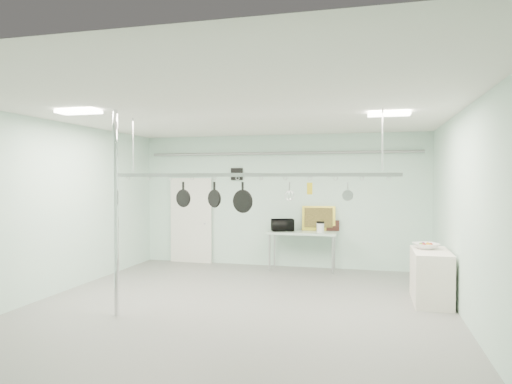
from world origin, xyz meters
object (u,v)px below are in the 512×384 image
(chrome_pole, at_px, (116,213))
(skillet_left, at_px, (183,194))
(pot_rack, at_px, (249,173))
(skillet_mid, at_px, (214,194))
(fruit_bowl, at_px, (426,246))
(skillet_right, at_px, (243,197))
(prep_table, at_px, (302,235))
(microwave, at_px, (283,225))
(side_cabinet, at_px, (431,276))
(coffee_canister, at_px, (320,228))

(chrome_pole, xyz_separation_m, skillet_left, (0.74, 0.90, 0.28))
(pot_rack, height_order, skillet_mid, pot_rack)
(fruit_bowl, relative_size, skillet_right, 0.83)
(prep_table, bearing_deg, skillet_mid, -106.92)
(microwave, xyz_separation_m, skillet_left, (-1.09, -3.31, 0.84))
(prep_table, bearing_deg, microwave, 179.23)
(pot_rack, bearing_deg, side_cabinet, 20.45)
(pot_rack, bearing_deg, prep_table, 83.09)
(skillet_left, xyz_separation_m, skillet_mid, (0.56, 0.00, -0.00))
(chrome_pole, xyz_separation_m, side_cabinet, (4.85, 2.00, -1.15))
(microwave, distance_m, coffee_canister, 0.89)
(prep_table, relative_size, skillet_mid, 3.85)
(fruit_bowl, distance_m, skillet_mid, 3.83)
(coffee_canister, relative_size, skillet_left, 0.51)
(prep_table, bearing_deg, fruit_bowl, -39.25)
(chrome_pole, xyz_separation_m, coffee_canister, (2.72, 4.16, -0.59))
(microwave, distance_m, skillet_mid, 3.45)
(coffee_canister, relative_size, fruit_bowl, 0.49)
(coffee_canister, xyz_separation_m, skillet_mid, (-1.42, -3.26, 0.87))
(pot_rack, bearing_deg, fruit_bowl, 23.79)
(fruit_bowl, xyz_separation_m, skillet_right, (-3.00, -1.27, 0.88))
(chrome_pole, xyz_separation_m, fruit_bowl, (4.78, 2.17, -0.65))
(skillet_right, bearing_deg, side_cabinet, 36.69)
(pot_rack, distance_m, coffee_canister, 3.57)
(fruit_bowl, height_order, skillet_right, skillet_right)
(side_cabinet, height_order, skillet_right, skillet_right)
(chrome_pole, distance_m, microwave, 4.62)
(pot_rack, relative_size, microwave, 9.49)
(side_cabinet, bearing_deg, skillet_mid, -162.80)
(microwave, xyz_separation_m, skillet_right, (-0.04, -3.31, 0.79))
(prep_table, relative_size, pot_rack, 0.33)
(chrome_pole, distance_m, prep_table, 4.85)
(prep_table, distance_m, fruit_bowl, 3.21)
(pot_rack, distance_m, fruit_bowl, 3.40)
(coffee_canister, relative_size, skillet_right, 0.41)
(skillet_left, bearing_deg, pot_rack, 16.15)
(chrome_pole, bearing_deg, side_cabinet, 22.41)
(microwave, relative_size, skillet_left, 1.25)
(microwave, xyz_separation_m, fruit_bowl, (2.96, -2.04, -0.09))
(prep_table, height_order, side_cabinet, prep_table)
(microwave, height_order, coffee_canister, microwave)
(microwave, xyz_separation_m, coffee_canister, (0.89, -0.05, -0.04))
(fruit_bowl, height_order, skillet_left, skillet_left)
(prep_table, height_order, microwave, microwave)
(fruit_bowl, bearing_deg, prep_table, 140.75)
(pot_rack, xyz_separation_m, microwave, (-0.07, 3.31, -1.18))
(microwave, distance_m, skillet_left, 3.58)
(prep_table, xyz_separation_m, skillet_mid, (-1.00, -3.30, 1.05))
(prep_table, xyz_separation_m, microwave, (-0.47, 0.01, 0.21))
(side_cabinet, xyz_separation_m, skillet_right, (-3.06, -1.10, 1.38))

